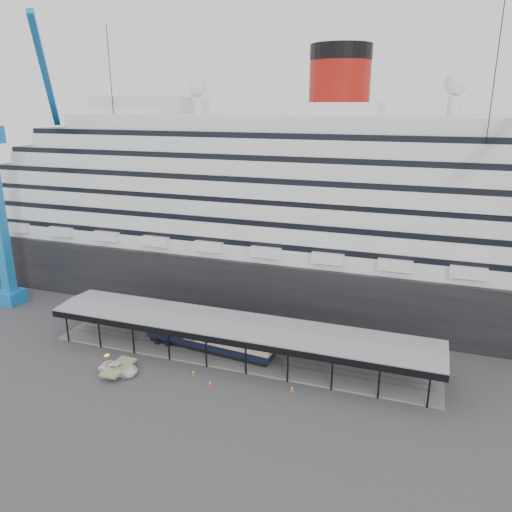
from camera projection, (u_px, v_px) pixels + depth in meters
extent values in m
plane|color=#3B3B3D|center=(223.00, 374.00, 66.97)|extent=(200.00, 200.00, 0.00)
cube|color=black|center=(289.00, 267.00, 94.34)|extent=(130.00, 30.00, 10.00)
cylinder|color=#9A130C|center=(340.00, 86.00, 82.28)|extent=(10.00, 10.00, 9.00)
cylinder|color=black|center=(341.00, 52.00, 80.74)|extent=(10.10, 10.10, 2.50)
sphere|color=silver|center=(197.00, 86.00, 90.47)|extent=(3.60, 3.60, 3.60)
sphere|color=silver|center=(456.00, 83.00, 76.46)|extent=(3.60, 3.60, 3.60)
cube|color=slate|center=(237.00, 356.00, 71.44)|extent=(56.00, 8.00, 0.24)
cube|color=slate|center=(235.00, 357.00, 70.75)|extent=(54.00, 0.08, 0.10)
cube|color=slate|center=(239.00, 352.00, 72.04)|extent=(54.00, 0.08, 0.10)
cube|color=black|center=(224.00, 342.00, 66.11)|extent=(56.00, 0.18, 0.90)
cube|color=black|center=(248.00, 316.00, 74.23)|extent=(56.00, 0.18, 0.90)
cube|color=slate|center=(237.00, 323.00, 69.96)|extent=(56.00, 9.00, 0.24)
cube|color=blue|center=(11.00, 297.00, 90.28)|extent=(4.00, 4.00, 2.40)
cube|color=blue|center=(46.00, 75.00, 81.74)|extent=(12.92, 17.86, 16.80)
cylinder|color=black|center=(118.00, 169.00, 88.94)|extent=(0.12, 0.12, 47.21)
cylinder|color=black|center=(480.00, 188.00, 68.65)|extent=(0.12, 0.12, 47.21)
imported|color=white|center=(119.00, 368.00, 66.82)|extent=(5.28, 2.44, 1.47)
cube|color=black|center=(209.00, 348.00, 72.73)|extent=(19.39, 4.15, 0.64)
cube|color=black|center=(208.00, 343.00, 72.49)|extent=(20.34, 4.61, 1.01)
cube|color=beige|center=(208.00, 336.00, 72.17)|extent=(20.34, 4.65, 1.19)
cube|color=black|center=(208.00, 331.00, 71.94)|extent=(20.34, 4.61, 0.37)
cube|color=#F43A0D|center=(210.00, 386.00, 64.09)|extent=(0.45, 0.45, 0.03)
cone|color=#F43A0D|center=(210.00, 383.00, 63.98)|extent=(0.38, 0.38, 0.68)
cylinder|color=white|center=(210.00, 383.00, 63.97)|extent=(0.22, 0.22, 0.13)
cube|color=#E25C0C|center=(193.00, 375.00, 66.60)|extent=(0.45, 0.45, 0.03)
cone|color=#E25C0C|center=(193.00, 373.00, 66.50)|extent=(0.38, 0.38, 0.70)
cylinder|color=white|center=(193.00, 372.00, 66.48)|extent=(0.22, 0.22, 0.14)
cube|color=#F65D0D|center=(292.00, 391.00, 62.86)|extent=(0.48, 0.48, 0.03)
cone|color=#F65D0D|center=(292.00, 388.00, 62.75)|extent=(0.40, 0.40, 0.75)
cylinder|color=white|center=(292.00, 388.00, 62.73)|extent=(0.24, 0.24, 0.14)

